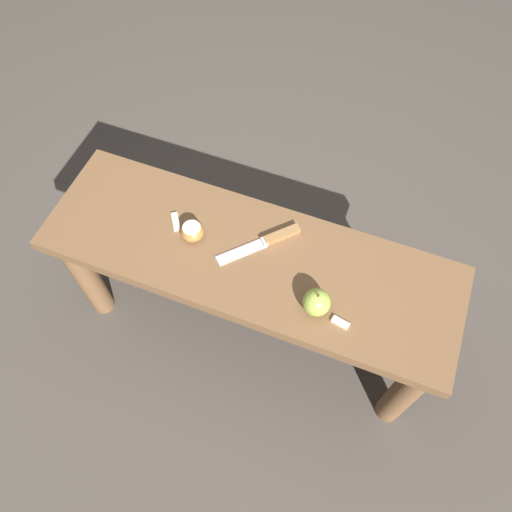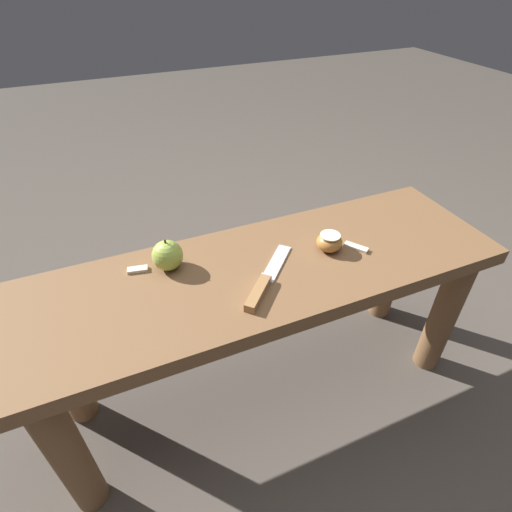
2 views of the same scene
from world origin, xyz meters
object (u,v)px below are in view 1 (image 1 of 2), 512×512
object	(u,v)px
wooden_bench	(250,274)
knife	(271,240)
apple_whole	(317,302)
apple_cut	(193,231)

from	to	relation	value
wooden_bench	knife	distance (m)	0.14
knife	apple_whole	distance (m)	0.24
apple_cut	wooden_bench	bearing A→B (deg)	179.57
knife	apple_cut	bearing A→B (deg)	-30.04
wooden_bench	apple_cut	xyz separation A→B (m)	(0.17, -0.00, 0.13)
wooden_bench	apple_whole	bearing A→B (deg)	158.13
wooden_bench	apple_whole	world-z (taller)	apple_whole
knife	apple_whole	bearing A→B (deg)	93.43
wooden_bench	apple_whole	xyz separation A→B (m)	(-0.22, 0.09, 0.15)
knife	apple_cut	distance (m)	0.22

